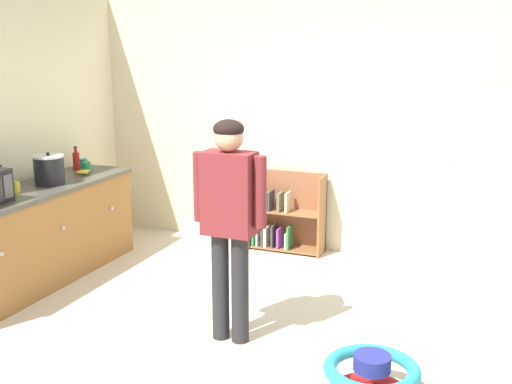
{
  "coord_description": "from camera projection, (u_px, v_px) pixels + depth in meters",
  "views": [
    {
      "loc": [
        1.8,
        -4.07,
        2.23
      ],
      "look_at": [
        -0.05,
        0.51,
        1.03
      ],
      "focal_mm": 44.66,
      "sensor_mm": 36.0,
      "label": 1
    }
  ],
  "objects": [
    {
      "name": "refrigerator",
      "position": [
        496.0,
        204.0,
        5.29
      ],
      "size": [
        0.73,
        0.68,
        1.78
      ],
      "color": "#B7BABF",
      "rests_on": "ground"
    },
    {
      "name": "banana_bunch",
      "position": [
        85.0,
        172.0,
        6.37
      ],
      "size": [
        0.15,
        0.16,
        0.04
      ],
      "color": "yellow",
      "rests_on": "kitchen_counter"
    },
    {
      "name": "green_cup",
      "position": [
        87.0,
        166.0,
        6.54
      ],
      "size": [
        0.08,
        0.08,
        0.09
      ],
      "primitive_type": "cylinder",
      "color": "#26964E",
      "rests_on": "kitchen_counter"
    },
    {
      "name": "teal_cup",
      "position": [
        84.0,
        163.0,
        6.71
      ],
      "size": [
        0.08,
        0.08,
        0.09
      ],
      "primitive_type": "cylinder",
      "color": "teal",
      "rests_on": "kitchen_counter"
    },
    {
      "name": "kitchen_counter",
      "position": [
        36.0,
        236.0,
        5.88
      ],
      "size": [
        0.65,
        2.31,
        0.9
      ],
      "color": "#976332",
      "rests_on": "ground"
    },
    {
      "name": "crock_pot",
      "position": [
        49.0,
        170.0,
        5.92
      ],
      "size": [
        0.28,
        0.28,
        0.3
      ],
      "color": "black",
      "rests_on": "kitchen_counter"
    },
    {
      "name": "green_glass_bottle",
      "position": [
        1.0,
        181.0,
        5.62
      ],
      "size": [
        0.07,
        0.07,
        0.25
      ],
      "color": "#33753D",
      "rests_on": "kitchen_counter"
    },
    {
      "name": "standing_person",
      "position": [
        229.0,
        211.0,
        4.61
      ],
      "size": [
        0.57,
        0.22,
        1.68
      ],
      "color": "#29292C",
      "rests_on": "ground"
    },
    {
      "name": "ketchup_bottle",
      "position": [
        76.0,
        160.0,
        6.58
      ],
      "size": [
        0.07,
        0.07,
        0.25
      ],
      "color": "red",
      "rests_on": "kitchen_counter"
    },
    {
      "name": "baby_walker",
      "position": [
        371.0,
        379.0,
        3.97
      ],
      "size": [
        0.6,
        0.6,
        0.32
      ],
      "color": "red",
      "rests_on": "ground"
    },
    {
      "name": "back_wall",
      "position": [
        326.0,
        125.0,
        6.63
      ],
      "size": [
        5.2,
        0.06,
        2.7
      ],
      "primitive_type": "cube",
      "color": "beige",
      "rests_on": "ground"
    },
    {
      "name": "yellow_cup",
      "position": [
        15.0,
        187.0,
        5.62
      ],
      "size": [
        0.08,
        0.08,
        0.09
      ],
      "primitive_type": "cylinder",
      "color": "yellow",
      "rests_on": "kitchen_counter"
    },
    {
      "name": "left_side_wall",
      "position": [
        23.0,
        131.0,
        6.21
      ],
      "size": [
        0.06,
        2.99,
        2.7
      ],
      "primitive_type": "cube",
      "color": "#EEE7BF",
      "rests_on": "ground"
    },
    {
      "name": "blue_cup",
      "position": [
        52.0,
        170.0,
        6.34
      ],
      "size": [
        0.08,
        0.08,
        0.09
      ],
      "primitive_type": "cylinder",
      "color": "blue",
      "rests_on": "kitchen_counter"
    },
    {
      "name": "bookshelf",
      "position": [
        283.0,
        217.0,
        6.83
      ],
      "size": [
        0.8,
        0.28,
        0.85
      ],
      "color": "#99633B",
      "rests_on": "ground"
    },
    {
      "name": "ground_plane",
      "position": [
        238.0,
        339.0,
        4.84
      ],
      "size": [
        12.0,
        12.0,
        0.0
      ],
      "primitive_type": "plane",
      "color": "beige",
      "rests_on": "ground"
    }
  ]
}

